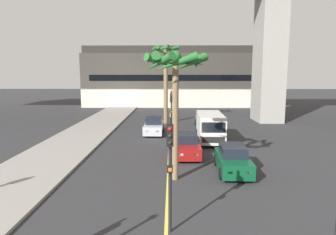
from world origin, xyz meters
TOP-DOWN VIEW (x-y plane):
  - sidewalk_left at (-8.00, 16.00)m, footprint 4.80×80.00m
  - lane_stripe_center at (0.00, 24.00)m, footprint 0.14×56.00m
  - pier_building_backdrop at (0.00, 52.49)m, footprint 29.82×8.04m
  - car_queue_front at (3.74, 30.62)m, footprint 1.93×4.15m
  - car_queue_second at (1.24, 18.93)m, footprint 1.86×4.12m
  - car_queue_third at (3.74, 15.45)m, footprint 1.94×4.15m
  - car_queue_fourth at (-1.50, 26.63)m, footprint 1.88×4.12m
  - delivery_van at (3.40, 23.35)m, footprint 2.26×5.30m
  - traffic_light_median_near at (0.14, 8.55)m, footprint 0.24×0.37m
  - traffic_light_median_far at (0.15, 24.56)m, footprint 0.24×0.37m
  - palm_tree_near_median at (-0.49, 32.82)m, footprint 3.09×3.23m
  - palm_tree_mid_median at (0.36, 14.13)m, footprint 3.38×3.41m

SIDE VIEW (x-z plane):
  - lane_stripe_center at x=0.00m, z-range 0.00..0.01m
  - sidewalk_left at x=-8.00m, z-range 0.00..0.15m
  - car_queue_front at x=3.74m, z-range -0.06..1.50m
  - car_queue_second at x=1.24m, z-range -0.06..1.50m
  - car_queue_third at x=3.74m, z-range -0.06..1.50m
  - car_queue_fourth at x=-1.50m, z-range -0.06..1.50m
  - delivery_van at x=3.40m, z-range 0.11..2.47m
  - traffic_light_median_near at x=0.14m, z-range 0.61..4.81m
  - traffic_light_median_far at x=0.15m, z-range 0.61..4.81m
  - pier_building_backdrop at x=0.00m, z-range -0.06..10.12m
  - palm_tree_mid_median at x=0.36m, z-range 2.35..9.19m
  - palm_tree_near_median at x=-0.49m, z-range 2.19..11.02m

